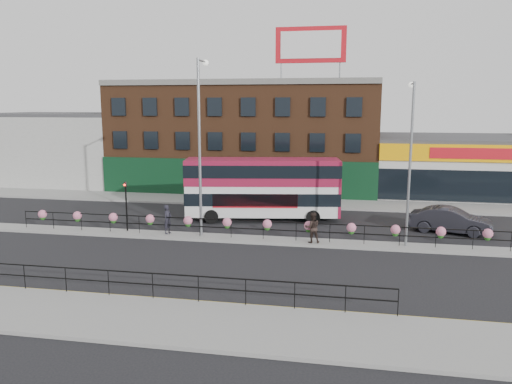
% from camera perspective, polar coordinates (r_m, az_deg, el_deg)
% --- Properties ---
extents(ground, '(120.00, 120.00, 0.00)m').
position_cam_1_polar(ground, '(30.66, -1.03, -5.57)').
color(ground, black).
rests_on(ground, ground).
extents(south_pavement, '(60.00, 4.00, 0.15)m').
position_cam_1_polar(south_pavement, '(19.71, -8.24, -14.56)').
color(south_pavement, gray).
rests_on(south_pavement, ground).
extents(north_pavement, '(60.00, 4.00, 0.15)m').
position_cam_1_polar(north_pavement, '(42.16, 2.23, -1.15)').
color(north_pavement, gray).
rests_on(north_pavement, ground).
extents(median, '(60.00, 1.60, 0.15)m').
position_cam_1_polar(median, '(30.64, -1.03, -5.43)').
color(median, gray).
rests_on(median, ground).
extents(yellow_line_inner, '(60.00, 0.10, 0.01)m').
position_cam_1_polar(yellow_line_inner, '(21.75, -6.25, -12.29)').
color(yellow_line_inner, gold).
rests_on(yellow_line_inner, ground).
extents(yellow_line_outer, '(60.00, 0.10, 0.01)m').
position_cam_1_polar(yellow_line_outer, '(21.59, -6.39, -12.46)').
color(yellow_line_outer, gold).
rests_on(yellow_line_outer, ground).
extents(brick_building, '(25.00, 12.21, 10.30)m').
position_cam_1_polar(brick_building, '(49.99, -0.97, 6.45)').
color(brick_building, brown).
rests_on(brick_building, ground).
extents(supermarket, '(15.00, 12.25, 5.30)m').
position_cam_1_polar(supermarket, '(50.18, 22.05, 2.89)').
color(supermarket, silver).
rests_on(supermarket, ground).
extents(warehouse_west, '(15.50, 12.00, 7.30)m').
position_cam_1_polar(warehouse_west, '(57.67, -21.16, 4.78)').
color(warehouse_west, '#A9AAA4').
rests_on(warehouse_west, ground).
extents(billboard, '(6.00, 0.29, 4.40)m').
position_cam_1_polar(billboard, '(44.33, 6.27, 16.36)').
color(billboard, red).
rests_on(billboard, brick_building).
extents(median_railing, '(30.04, 0.56, 1.23)m').
position_cam_1_polar(median_railing, '(30.40, -1.03, -3.67)').
color(median_railing, black).
rests_on(median_railing, median).
extents(south_railing, '(20.04, 0.05, 1.12)m').
position_cam_1_polar(south_railing, '(21.69, -11.75, -9.80)').
color(south_railing, black).
rests_on(south_railing, south_pavement).
extents(double_decker_bus, '(11.18, 4.29, 4.41)m').
position_cam_1_polar(double_decker_bus, '(35.53, 0.81, 1.07)').
color(double_decker_bus, silver).
rests_on(double_decker_bus, ground).
extents(car, '(4.39, 5.96, 1.66)m').
position_cam_1_polar(car, '(34.63, 21.36, -3.03)').
color(car, '#26262E').
rests_on(car, ground).
extents(pedestrian_a, '(0.87, 0.75, 1.84)m').
position_cam_1_polar(pedestrian_a, '(31.99, -10.07, -3.08)').
color(pedestrian_a, black).
rests_on(pedestrian_a, median).
extents(pedestrian_b, '(1.21, 1.11, 1.83)m').
position_cam_1_polar(pedestrian_b, '(29.63, 6.46, -4.06)').
color(pedestrian_b, black).
rests_on(pedestrian_b, median).
extents(lamp_column_west, '(0.39, 1.90, 10.80)m').
position_cam_1_polar(lamp_column_west, '(30.75, -6.35, 6.81)').
color(lamp_column_west, gray).
rests_on(lamp_column_west, median).
extents(lamp_column_east, '(0.34, 1.64, 9.34)m').
position_cam_1_polar(lamp_column_east, '(29.59, 17.22, 4.62)').
color(lamp_column_east, gray).
rests_on(lamp_column_east, median).
extents(traffic_light_median, '(0.15, 0.28, 3.65)m').
position_cam_1_polar(traffic_light_median, '(32.98, -14.65, -0.39)').
color(traffic_light_median, black).
rests_on(traffic_light_median, median).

